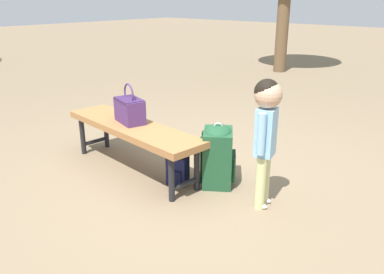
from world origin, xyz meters
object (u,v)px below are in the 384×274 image
at_px(child_standing, 266,124).
at_px(backpack_large, 218,154).
at_px(backpack_small, 178,168).
at_px(park_bench, 133,131).
at_px(handbag, 130,109).

distance_m(child_standing, backpack_large, 0.64).
bearing_deg(child_standing, backpack_small, -168.51).
relative_size(child_standing, backpack_small, 3.44).
distance_m(park_bench, handbag, 0.20).
bearing_deg(backpack_large, handbag, -162.66).
height_order(handbag, backpack_large, handbag).
distance_m(backpack_large, backpack_small, 0.37).
xyz_separation_m(handbag, backpack_large, (0.83, 0.26, -0.30)).
height_order(park_bench, child_standing, child_standing).
bearing_deg(backpack_small, backpack_large, 41.97).
bearing_deg(backpack_large, child_standing, -9.07).
xyz_separation_m(park_bench, handbag, (-0.07, 0.03, 0.18)).
relative_size(park_bench, handbag, 4.43).
bearing_deg(child_standing, backpack_large, 170.93).
relative_size(child_standing, backpack_large, 1.80).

